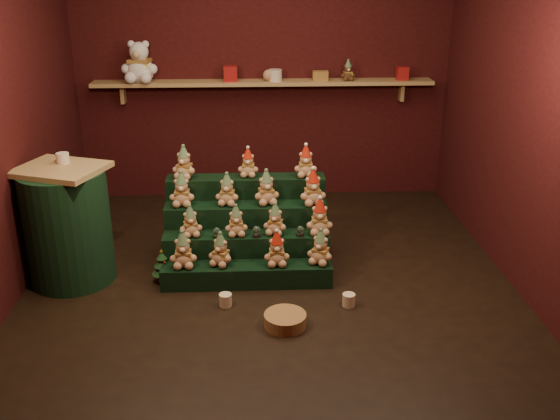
{
  "coord_description": "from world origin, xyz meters",
  "views": [
    {
      "loc": [
        -0.13,
        -4.76,
        2.48
      ],
      "look_at": [
        0.1,
        0.25,
        0.49
      ],
      "focal_mm": 40.0,
      "sensor_mm": 36.0,
      "label": 1
    }
  ],
  "objects_px": {
    "riser_tier_front": "(247,275)",
    "snow_globe_a": "(217,233)",
    "white_bear": "(139,56)",
    "snow_globe_c": "(300,231)",
    "side_table": "(68,225)",
    "wicker_basket": "(285,320)",
    "snow_globe_b": "(257,231)",
    "brown_bear": "(348,70)",
    "mug_left": "(226,300)",
    "mug_right": "(349,300)",
    "mini_christmas_tree": "(162,266)"
  },
  "relations": [
    {
      "from": "white_bear",
      "to": "side_table",
      "type": "bearing_deg",
      "value": -95.09
    },
    {
      "from": "snow_globe_b",
      "to": "white_bear",
      "type": "distance_m",
      "value": 2.5
    },
    {
      "from": "mini_christmas_tree",
      "to": "mug_right",
      "type": "relative_size",
      "value": 3.05
    },
    {
      "from": "snow_globe_c",
      "to": "mug_right",
      "type": "xyz_separation_m",
      "value": [
        0.34,
        -0.54,
        -0.36
      ]
    },
    {
      "from": "mug_left",
      "to": "white_bear",
      "type": "xyz_separation_m",
      "value": [
        -0.92,
        2.36,
        1.54
      ]
    },
    {
      "from": "snow_globe_b",
      "to": "snow_globe_c",
      "type": "bearing_deg",
      "value": 0.0
    },
    {
      "from": "side_table",
      "to": "wicker_basket",
      "type": "relative_size",
      "value": 3.18
    },
    {
      "from": "mini_christmas_tree",
      "to": "wicker_basket",
      "type": "distance_m",
      "value": 1.22
    },
    {
      "from": "mug_right",
      "to": "white_bear",
      "type": "distance_m",
      "value": 3.41
    },
    {
      "from": "snow_globe_b",
      "to": "white_bear",
      "type": "relative_size",
      "value": 0.18
    },
    {
      "from": "wicker_basket",
      "to": "riser_tier_front",
      "type": "bearing_deg",
      "value": 113.58
    },
    {
      "from": "side_table",
      "to": "white_bear",
      "type": "relative_size",
      "value": 1.86
    },
    {
      "from": "wicker_basket",
      "to": "snow_globe_b",
      "type": "bearing_deg",
      "value": 103.63
    },
    {
      "from": "snow_globe_a",
      "to": "mini_christmas_tree",
      "type": "relative_size",
      "value": 0.29
    },
    {
      "from": "riser_tier_front",
      "to": "mug_right",
      "type": "bearing_deg",
      "value": -25.48
    },
    {
      "from": "riser_tier_front",
      "to": "snow_globe_a",
      "type": "xyz_separation_m",
      "value": [
        -0.24,
        0.16,
        0.32
      ]
    },
    {
      "from": "snow_globe_a",
      "to": "mug_left",
      "type": "distance_m",
      "value": 0.61
    },
    {
      "from": "snow_globe_a",
      "to": "snow_globe_c",
      "type": "relative_size",
      "value": 0.99
    },
    {
      "from": "snow_globe_c",
      "to": "mug_left",
      "type": "height_order",
      "value": "snow_globe_c"
    },
    {
      "from": "side_table",
      "to": "wicker_basket",
      "type": "height_order",
      "value": "side_table"
    },
    {
      "from": "snow_globe_c",
      "to": "mug_right",
      "type": "relative_size",
      "value": 0.9
    },
    {
      "from": "riser_tier_front",
      "to": "white_bear",
      "type": "xyz_separation_m",
      "value": [
        -1.09,
        2.02,
        1.5
      ]
    },
    {
      "from": "snow_globe_a",
      "to": "white_bear",
      "type": "distance_m",
      "value": 2.36
    },
    {
      "from": "white_bear",
      "to": "snow_globe_c",
      "type": "bearing_deg",
      "value": -44.36
    },
    {
      "from": "snow_globe_c",
      "to": "side_table",
      "type": "height_order",
      "value": "side_table"
    },
    {
      "from": "riser_tier_front",
      "to": "brown_bear",
      "type": "xyz_separation_m",
      "value": [
        1.08,
        2.02,
        1.34
      ]
    },
    {
      "from": "riser_tier_front",
      "to": "brown_bear",
      "type": "bearing_deg",
      "value": 61.85
    },
    {
      "from": "snow_globe_c",
      "to": "mug_left",
      "type": "bearing_deg",
      "value": -141.19
    },
    {
      "from": "mini_christmas_tree",
      "to": "mug_left",
      "type": "bearing_deg",
      "value": -37.7
    },
    {
      "from": "side_table",
      "to": "white_bear",
      "type": "bearing_deg",
      "value": 99.17
    },
    {
      "from": "snow_globe_c",
      "to": "side_table",
      "type": "relative_size",
      "value": 0.09
    },
    {
      "from": "mini_christmas_tree",
      "to": "brown_bear",
      "type": "xyz_separation_m",
      "value": [
        1.78,
        1.94,
        1.28
      ]
    },
    {
      "from": "mini_christmas_tree",
      "to": "brown_bear",
      "type": "relative_size",
      "value": 1.44
    },
    {
      "from": "mug_left",
      "to": "brown_bear",
      "type": "distance_m",
      "value": 3.0
    },
    {
      "from": "brown_bear",
      "to": "snow_globe_b",
      "type": "bearing_deg",
      "value": -124.16
    },
    {
      "from": "riser_tier_front",
      "to": "snow_globe_a",
      "type": "height_order",
      "value": "snow_globe_a"
    },
    {
      "from": "wicker_basket",
      "to": "white_bear",
      "type": "distance_m",
      "value": 3.37
    },
    {
      "from": "wicker_basket",
      "to": "snow_globe_a",
      "type": "bearing_deg",
      "value": 123.12
    },
    {
      "from": "snow_globe_b",
      "to": "mini_christmas_tree",
      "type": "height_order",
      "value": "snow_globe_b"
    },
    {
      "from": "snow_globe_a",
      "to": "mug_right",
      "type": "height_order",
      "value": "snow_globe_a"
    },
    {
      "from": "snow_globe_b",
      "to": "brown_bear",
      "type": "height_order",
      "value": "brown_bear"
    },
    {
      "from": "wicker_basket",
      "to": "brown_bear",
      "type": "distance_m",
      "value": 3.11
    },
    {
      "from": "riser_tier_front",
      "to": "white_bear",
      "type": "bearing_deg",
      "value": 118.25
    },
    {
      "from": "snow_globe_b",
      "to": "mug_right",
      "type": "height_order",
      "value": "snow_globe_b"
    },
    {
      "from": "snow_globe_c",
      "to": "side_table",
      "type": "xyz_separation_m",
      "value": [
        -1.9,
        0.01,
        0.08
      ]
    },
    {
      "from": "wicker_basket",
      "to": "mug_right",
      "type": "bearing_deg",
      "value": 27.85
    },
    {
      "from": "riser_tier_front",
      "to": "mug_right",
      "type": "xyz_separation_m",
      "value": [
        0.79,
        -0.38,
        -0.04
      ]
    },
    {
      "from": "side_table",
      "to": "mug_left",
      "type": "relative_size",
      "value": 9.9
    },
    {
      "from": "snow_globe_b",
      "to": "mug_left",
      "type": "relative_size",
      "value": 0.95
    },
    {
      "from": "snow_globe_c",
      "to": "brown_bear",
      "type": "xyz_separation_m",
      "value": [
        0.63,
        1.86,
        1.02
      ]
    }
  ]
}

